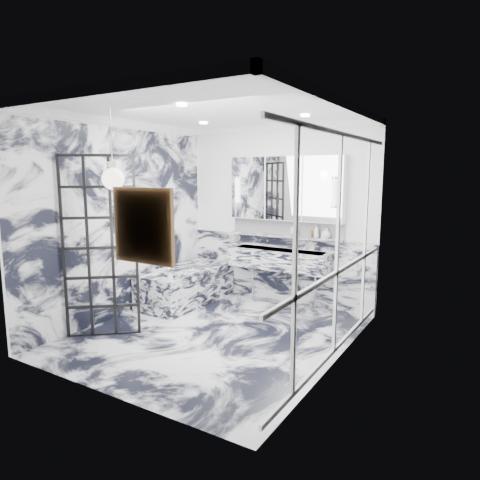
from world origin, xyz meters
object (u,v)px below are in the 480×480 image
Objects in this scene: mirror_cabinet at (285,188)px; bathtub at (186,285)px; crittall_door at (100,248)px; trough_sink at (279,259)px.

bathtub is at bearing -147.94° from mirror_cabinet.
trough_sink is at bearing 20.09° from crittall_door.
trough_sink is (1.35, 2.32, -0.40)m from crittall_door.
bathtub is at bearing 49.36° from crittall_door.
mirror_cabinet reaches higher than bathtub.
crittall_door is at bearing -120.18° from trough_sink.
crittall_door is 1.19× the size of mirror_cabinet.
bathtub is (-1.32, -0.83, -1.54)m from mirror_cabinet.
crittall_door is 1.37× the size of bathtub.
crittall_door reaches higher than trough_sink.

